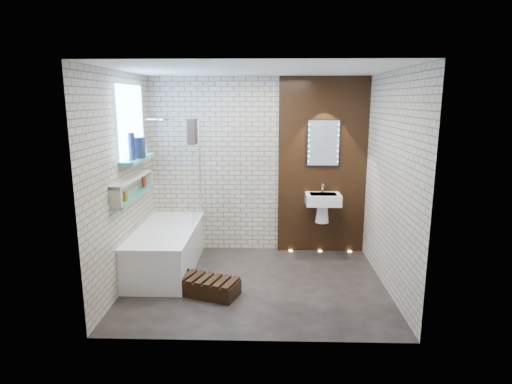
{
  "coord_description": "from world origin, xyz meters",
  "views": [
    {
      "loc": [
        0.15,
        -5.0,
        2.26
      ],
      "look_at": [
        0.0,
        0.15,
        1.15
      ],
      "focal_mm": 29.97,
      "sensor_mm": 36.0,
      "label": 1
    }
  ],
  "objects_px": {
    "bathtub": "(166,249)",
    "led_mirror": "(323,143)",
    "bath_screen": "(196,171)",
    "washbasin": "(323,203)",
    "walnut_step": "(205,287)"
  },
  "relations": [
    {
      "from": "washbasin",
      "to": "bathtub",
      "type": "bearing_deg",
      "value": -163.99
    },
    {
      "from": "bathtub",
      "to": "walnut_step",
      "type": "bearing_deg",
      "value": -50.2
    },
    {
      "from": "bath_screen",
      "to": "washbasin",
      "type": "bearing_deg",
      "value": 5.78
    },
    {
      "from": "bathtub",
      "to": "walnut_step",
      "type": "distance_m",
      "value": 1.0
    },
    {
      "from": "washbasin",
      "to": "led_mirror",
      "type": "relative_size",
      "value": 0.83
    },
    {
      "from": "washbasin",
      "to": "led_mirror",
      "type": "xyz_separation_m",
      "value": [
        0.0,
        0.16,
        0.86
      ]
    },
    {
      "from": "bathtub",
      "to": "washbasin",
      "type": "height_order",
      "value": "washbasin"
    },
    {
      "from": "bath_screen",
      "to": "washbasin",
      "type": "distance_m",
      "value": 1.89
    },
    {
      "from": "led_mirror",
      "to": "bathtub",
      "type": "bearing_deg",
      "value": -160.22
    },
    {
      "from": "bath_screen",
      "to": "led_mirror",
      "type": "distance_m",
      "value": 1.89
    },
    {
      "from": "bathtub",
      "to": "walnut_step",
      "type": "height_order",
      "value": "bathtub"
    },
    {
      "from": "led_mirror",
      "to": "walnut_step",
      "type": "xyz_separation_m",
      "value": [
        -1.55,
        -1.53,
        -1.56
      ]
    },
    {
      "from": "bathtub",
      "to": "led_mirror",
      "type": "bearing_deg",
      "value": 19.78
    },
    {
      "from": "bath_screen",
      "to": "washbasin",
      "type": "relative_size",
      "value": 2.41
    },
    {
      "from": "bathtub",
      "to": "bath_screen",
      "type": "distance_m",
      "value": 1.14
    }
  ]
}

